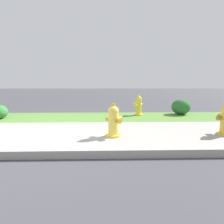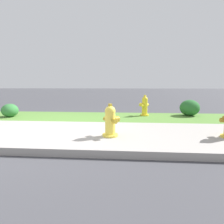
{
  "view_description": "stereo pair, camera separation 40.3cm",
  "coord_description": "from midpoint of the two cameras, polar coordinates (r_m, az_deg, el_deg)",
  "views": [
    {
      "loc": [
        1.41,
        -3.58,
        1.01
      ],
      "look_at": [
        1.52,
        0.43,
        0.4
      ],
      "focal_mm": 28.0,
      "sensor_mm": 36.0,
      "label": 1
    },
    {
      "loc": [
        1.82,
        -3.57,
        1.01
      ],
      "look_at": [
        1.52,
        0.43,
        0.4
      ],
      "focal_mm": 28.0,
      "sensor_mm": 36.0,
      "label": 2
    }
  ],
  "objects": [
    {
      "name": "grass_verge",
      "position": [
        5.91,
        -17.38,
        -1.56
      ],
      "size": [
        18.0,
        1.8,
        0.01
      ],
      "primitive_type": "cube",
      "color": "#568438",
      "rests_on": "ground"
    },
    {
      "name": "shrub_bush_near_lamp",
      "position": [
        6.49,
        19.95,
        1.57
      ],
      "size": [
        0.63,
        0.63,
        0.54
      ],
      "color": "#28662D",
      "rests_on": "ground"
    },
    {
      "name": "street_curb",
      "position": [
        3.02,
        -34.5,
        -11.22
      ],
      "size": [
        18.0,
        0.16,
        0.12
      ],
      "primitive_type": "cube",
      "color": "#9E9993",
      "rests_on": "ground"
    },
    {
      "name": "fire_hydrant_at_driveway",
      "position": [
        3.44,
        -2.82,
        -3.03
      ],
      "size": [
        0.35,
        0.35,
        0.66
      ],
      "rotation": [
        0.0,
        0.0,
        5.42
      ],
      "color": "yellow",
      "rests_on": "ground"
    },
    {
      "name": "fire_hydrant_near_corner",
      "position": [
        5.98,
        6.76,
        2.07
      ],
      "size": [
        0.34,
        0.34,
        0.7
      ],
      "rotation": [
        0.0,
        0.0,
        0.86
      ],
      "color": "yellow",
      "rests_on": "ground"
    },
    {
      "name": "ground_plane",
      "position": [
        4.05,
        -25.17,
        -6.63
      ],
      "size": [
        120.0,
        120.0,
        0.0
      ],
      "primitive_type": "plane",
      "color": "#424247"
    },
    {
      "name": "sidewalk_pavement",
      "position": [
        4.04,
        -25.18,
        -6.56
      ],
      "size": [
        18.0,
        2.24,
        0.01
      ],
      "primitive_type": "cube",
      "color": "#9E9993",
      "rests_on": "ground"
    }
  ]
}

